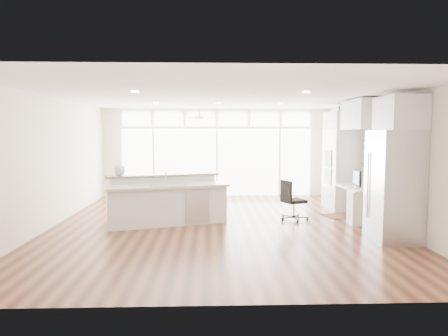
{
  "coord_description": "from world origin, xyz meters",
  "views": [
    {
      "loc": [
        -0.19,
        -8.36,
        1.95
      ],
      "look_at": [
        0.11,
        0.6,
        1.16
      ],
      "focal_mm": 32.0,
      "sensor_mm": 36.0,
      "label": 1
    }
  ],
  "objects": [
    {
      "name": "transom_row",
      "position": [
        0.0,
        3.94,
        2.38
      ],
      "size": [
        5.9,
        0.06,
        0.4
      ],
      "primitive_type": "cube",
      "color": "white",
      "rests_on": "wall_back"
    },
    {
      "name": "monitor",
      "position": [
        3.05,
        0.3,
        0.96
      ],
      "size": [
        0.11,
        0.49,
        0.4
      ],
      "primitive_type": "cube",
      "rotation": [
        0.0,
        0.0,
        -0.06
      ],
      "color": "black",
      "rests_on": "desk_nook"
    },
    {
      "name": "rug",
      "position": [
        2.93,
        0.81,
        0.01
      ],
      "size": [
        0.98,
        0.8,
        0.01
      ],
      "primitive_type": "cube",
      "rotation": [
        0.0,
        0.0,
        0.23
      ],
      "color": "#341B10",
      "rests_on": "floor"
    },
    {
      "name": "fridge_cabinet",
      "position": [
        3.17,
        -1.35,
        2.3
      ],
      "size": [
        0.64,
        0.9,
        0.6
      ],
      "primitive_type": "cube",
      "color": "silver",
      "rests_on": "wall_right"
    },
    {
      "name": "wall_front",
      "position": [
        0.0,
        -4.0,
        1.35
      ],
      "size": [
        7.0,
        0.04,
        2.7
      ],
      "primitive_type": "cube",
      "color": "#EFE4CF",
      "rests_on": "floor"
    },
    {
      "name": "office_chair",
      "position": [
        1.67,
        0.39,
        0.45
      ],
      "size": [
        0.6,
        0.58,
        0.9
      ],
      "primitive_type": "cube",
      "rotation": [
        0.0,
        0.0,
        0.4
      ],
      "color": "black",
      "rests_on": "floor"
    },
    {
      "name": "desk_window",
      "position": [
        3.46,
        0.3,
        1.55
      ],
      "size": [
        0.04,
        0.85,
        0.85
      ],
      "primitive_type": "cube",
      "color": "white",
      "rests_on": "wall_right"
    },
    {
      "name": "ceiling_fan",
      "position": [
        -0.5,
        2.8,
        2.48
      ],
      "size": [
        1.16,
        1.16,
        0.32
      ],
      "primitive_type": "cube",
      "color": "white",
      "rests_on": "ceiling"
    },
    {
      "name": "potted_plant",
      "position": [
        3.17,
        1.8,
        2.62
      ],
      "size": [
        0.31,
        0.34,
        0.25
      ],
      "primitive_type": "imported",
      "rotation": [
        0.0,
        0.0,
        0.07
      ],
      "color": "#2A5323",
      "rests_on": "oven_cabinet"
    },
    {
      "name": "desk_nook",
      "position": [
        3.13,
        0.3,
        0.38
      ],
      "size": [
        0.72,
        1.3,
        0.76
      ],
      "primitive_type": "cube",
      "color": "silver",
      "rests_on": "floor"
    },
    {
      "name": "keyboard",
      "position": [
        2.88,
        0.3,
        0.77
      ],
      "size": [
        0.13,
        0.29,
        0.01
      ],
      "primitive_type": "cube",
      "rotation": [
        0.0,
        0.0,
        0.08
      ],
      "color": "silver",
      "rests_on": "desk_nook"
    },
    {
      "name": "recessed_lights",
      "position": [
        0.0,
        0.2,
        2.68
      ],
      "size": [
        3.4,
        3.0,
        0.02
      ],
      "primitive_type": "cube",
      "color": "beige",
      "rests_on": "ceiling"
    },
    {
      "name": "glass_wall",
      "position": [
        0.0,
        3.94,
        1.05
      ],
      "size": [
        5.8,
        0.06,
        2.08
      ],
      "primitive_type": "cube",
      "color": "white",
      "rests_on": "wall_back"
    },
    {
      "name": "wall_back",
      "position": [
        0.0,
        4.0,
        1.35
      ],
      "size": [
        7.0,
        0.04,
        2.7
      ],
      "primitive_type": "cube",
      "color": "#EFE4CF",
      "rests_on": "floor"
    },
    {
      "name": "wall_right",
      "position": [
        3.5,
        0.0,
        1.35
      ],
      "size": [
        0.04,
        8.0,
        2.7
      ],
      "primitive_type": "cube",
      "color": "#EFE4CF",
      "rests_on": "floor"
    },
    {
      "name": "kitchen_island",
      "position": [
        -1.13,
        0.12,
        0.52
      ],
      "size": [
        2.77,
        1.68,
        1.03
      ],
      "primitive_type": "cube",
      "rotation": [
        0.0,
        0.0,
        0.29
      ],
      "color": "silver",
      "rests_on": "floor"
    },
    {
      "name": "ceiling",
      "position": [
        0.0,
        0.0,
        2.7
      ],
      "size": [
        7.0,
        8.0,
        0.02
      ],
      "primitive_type": "cube",
      "color": "white",
      "rests_on": "wall_back"
    },
    {
      "name": "refrigerator",
      "position": [
        3.11,
        -1.35,
        1.0
      ],
      "size": [
        0.76,
        0.9,
        2.0
      ],
      "primitive_type": "cube",
      "color": "#B7B7BC",
      "rests_on": "floor"
    },
    {
      "name": "wall_left",
      "position": [
        -3.5,
        0.0,
        1.35
      ],
      "size": [
        0.04,
        8.0,
        2.7
      ],
      "primitive_type": "cube",
      "color": "#EFE4CF",
      "rests_on": "floor"
    },
    {
      "name": "fishbowl",
      "position": [
        -2.15,
        0.23,
        1.16
      ],
      "size": [
        0.33,
        0.33,
        0.25
      ],
      "primitive_type": "sphere",
      "rotation": [
        0.0,
        0.0,
        0.42
      ],
      "color": "silver",
      "rests_on": "kitchen_island"
    },
    {
      "name": "framed_photos",
      "position": [
        3.46,
        0.92,
        1.4
      ],
      "size": [
        0.06,
        0.22,
        0.8
      ],
      "primitive_type": "cube",
      "color": "black",
      "rests_on": "wall_right"
    },
    {
      "name": "oven_cabinet",
      "position": [
        3.17,
        1.8,
        1.25
      ],
      "size": [
        0.64,
        1.2,
        2.5
      ],
      "primitive_type": "cube",
      "color": "silver",
      "rests_on": "floor"
    },
    {
      "name": "upper_cabinets",
      "position": [
        3.17,
        0.3,
        2.35
      ],
      "size": [
        0.64,
        1.3,
        0.64
      ],
      "primitive_type": "cube",
      "color": "silver",
      "rests_on": "wall_right"
    },
    {
      "name": "floor",
      "position": [
        0.0,
        0.0,
        -0.01
      ],
      "size": [
        7.0,
        8.0,
        0.02
      ],
      "primitive_type": "cube",
      "color": "#432114",
      "rests_on": "ground"
    }
  ]
}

